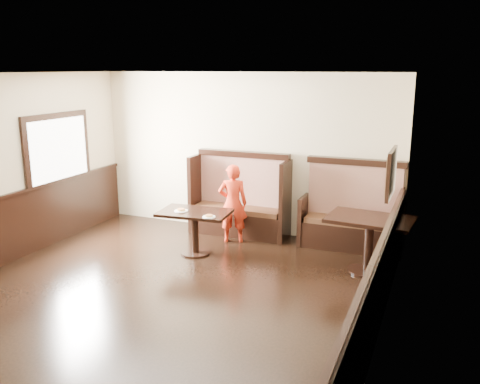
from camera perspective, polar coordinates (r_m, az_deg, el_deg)
The scene contains 9 objects.
ground at distance 6.39m, azimuth -11.46°, elevation -13.17°, with size 7.00×7.00×0.00m, color black.
room_shell at distance 6.49m, azimuth -12.57°, elevation -6.34°, with size 7.00×7.00×7.00m.
booth_main at distance 8.94m, azimuth 0.06°, elevation -1.40°, with size 1.75×0.72×1.45m.
booth_neighbor at distance 8.44m, azimuth 12.44°, elevation -2.98°, with size 1.65×0.72×1.45m.
table_main at distance 7.98m, azimuth -5.09°, elevation -3.29°, with size 1.15×0.78×0.69m.
table_neighbor at distance 7.44m, azimuth 14.33°, elevation -4.32°, with size 1.24×0.87×0.81m.
child at distance 8.46m, azimuth -0.81°, elevation -1.29°, with size 0.48×0.32×1.33m, color red.
pizza_plate_left at distance 7.95m, azimuth -6.63°, elevation -2.06°, with size 0.22×0.22×0.04m.
pizza_plate_right at distance 7.60m, azimuth -3.51°, elevation -2.74°, with size 0.20×0.20×0.04m.
Camera 1 is at (3.25, -4.69, 2.86)m, focal length 38.00 mm.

